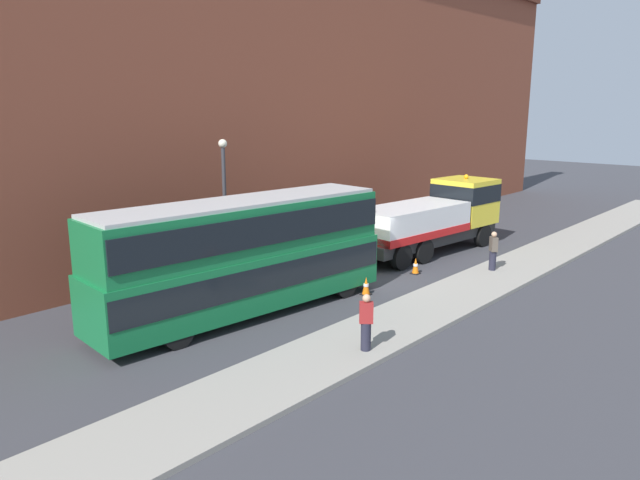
{
  "coord_description": "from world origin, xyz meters",
  "views": [
    {
      "loc": [
        -19.47,
        -14.76,
        7.17
      ],
      "look_at": [
        -2.49,
        0.43,
        2.0
      ],
      "focal_mm": 33.4,
      "sensor_mm": 36.0,
      "label": 1
    }
  ],
  "objects_px": {
    "pedestrian_onlooker": "(366,323)",
    "traffic_cone_midway": "(416,266)",
    "recovery_tow_truck": "(433,217)",
    "traffic_cone_near_bus": "(366,286)",
    "double_decker_bus": "(244,252)",
    "pedestrian_bystander": "(493,251)",
    "street_lamp": "(225,197)"
  },
  "relations": [
    {
      "from": "pedestrian_onlooker",
      "to": "pedestrian_bystander",
      "type": "bearing_deg",
      "value": -33.18
    },
    {
      "from": "recovery_tow_truck",
      "to": "street_lamp",
      "type": "relative_size",
      "value": 1.75
    },
    {
      "from": "traffic_cone_near_bus",
      "to": "pedestrian_bystander",
      "type": "bearing_deg",
      "value": -20.38
    },
    {
      "from": "pedestrian_onlooker",
      "to": "traffic_cone_midway",
      "type": "distance_m",
      "value": 9.1
    },
    {
      "from": "traffic_cone_near_bus",
      "to": "traffic_cone_midway",
      "type": "xyz_separation_m",
      "value": [
        3.79,
        0.2,
        0.0
      ]
    },
    {
      "from": "pedestrian_onlooker",
      "to": "pedestrian_bystander",
      "type": "xyz_separation_m",
      "value": [
        10.6,
        1.2,
        0.0
      ]
    },
    {
      "from": "double_decker_bus",
      "to": "traffic_cone_midway",
      "type": "bearing_deg",
      "value": -6.16
    },
    {
      "from": "recovery_tow_truck",
      "to": "pedestrian_onlooker",
      "type": "relative_size",
      "value": 5.98
    },
    {
      "from": "pedestrian_bystander",
      "to": "recovery_tow_truck",
      "type": "bearing_deg",
      "value": -68.45
    },
    {
      "from": "traffic_cone_near_bus",
      "to": "traffic_cone_midway",
      "type": "distance_m",
      "value": 3.8
    },
    {
      "from": "double_decker_bus",
      "to": "recovery_tow_truck",
      "type": "bearing_deg",
      "value": 4.87
    },
    {
      "from": "pedestrian_bystander",
      "to": "traffic_cone_near_bus",
      "type": "distance_m",
      "value": 6.51
    },
    {
      "from": "traffic_cone_midway",
      "to": "pedestrian_bystander",
      "type": "bearing_deg",
      "value": -47.04
    },
    {
      "from": "pedestrian_bystander",
      "to": "traffic_cone_midway",
      "type": "relative_size",
      "value": 2.38
    },
    {
      "from": "recovery_tow_truck",
      "to": "traffic_cone_midway",
      "type": "bearing_deg",
      "value": -153.01
    },
    {
      "from": "double_decker_bus",
      "to": "traffic_cone_near_bus",
      "type": "xyz_separation_m",
      "value": [
        4.54,
        -1.85,
        -1.89
      ]
    },
    {
      "from": "pedestrian_onlooker",
      "to": "traffic_cone_midway",
      "type": "height_order",
      "value": "pedestrian_onlooker"
    },
    {
      "from": "recovery_tow_truck",
      "to": "pedestrian_onlooker",
      "type": "distance_m",
      "value": 13.41
    },
    {
      "from": "traffic_cone_near_bus",
      "to": "street_lamp",
      "type": "height_order",
      "value": "street_lamp"
    },
    {
      "from": "double_decker_bus",
      "to": "traffic_cone_near_bus",
      "type": "relative_size",
      "value": 15.53
    },
    {
      "from": "traffic_cone_near_bus",
      "to": "street_lamp",
      "type": "xyz_separation_m",
      "value": [
        -2.01,
        5.91,
        3.13
      ]
    },
    {
      "from": "double_decker_bus",
      "to": "traffic_cone_midway",
      "type": "relative_size",
      "value": 15.53
    },
    {
      "from": "pedestrian_onlooker",
      "to": "pedestrian_bystander",
      "type": "height_order",
      "value": "same"
    },
    {
      "from": "recovery_tow_truck",
      "to": "traffic_cone_near_bus",
      "type": "bearing_deg",
      "value": -161.87
    },
    {
      "from": "street_lamp",
      "to": "traffic_cone_near_bus",
      "type": "bearing_deg",
      "value": -71.25
    },
    {
      "from": "pedestrian_onlooker",
      "to": "double_decker_bus",
      "type": "bearing_deg",
      "value": 50.56
    },
    {
      "from": "pedestrian_bystander",
      "to": "traffic_cone_near_bus",
      "type": "bearing_deg",
      "value": 24.04
    },
    {
      "from": "double_decker_bus",
      "to": "pedestrian_onlooker",
      "type": "relative_size",
      "value": 6.54
    },
    {
      "from": "pedestrian_bystander",
      "to": "street_lamp",
      "type": "bearing_deg",
      "value": -0.87
    },
    {
      "from": "pedestrian_bystander",
      "to": "street_lamp",
      "type": "height_order",
      "value": "street_lamp"
    },
    {
      "from": "recovery_tow_truck",
      "to": "traffic_cone_near_bus",
      "type": "height_order",
      "value": "recovery_tow_truck"
    },
    {
      "from": "pedestrian_onlooker",
      "to": "pedestrian_bystander",
      "type": "distance_m",
      "value": 10.66
    }
  ]
}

